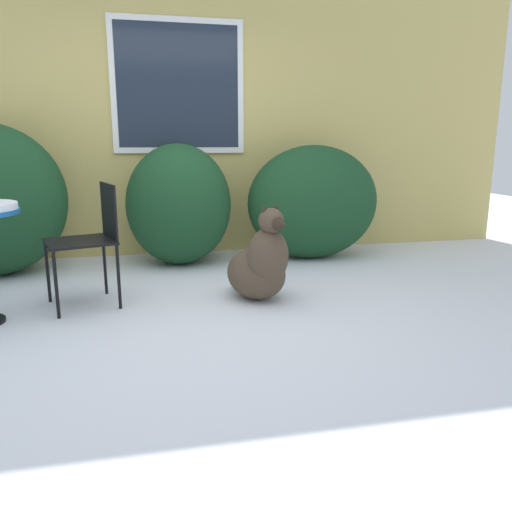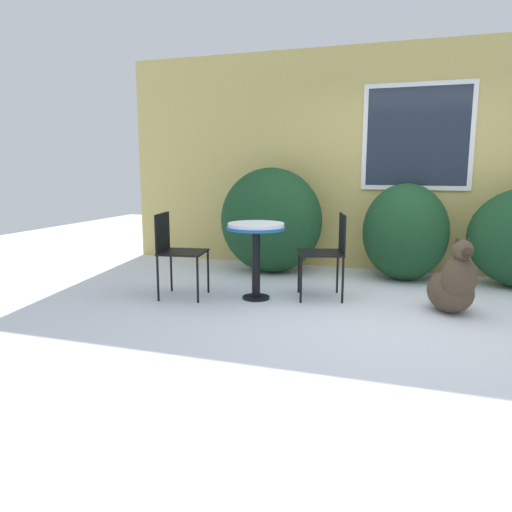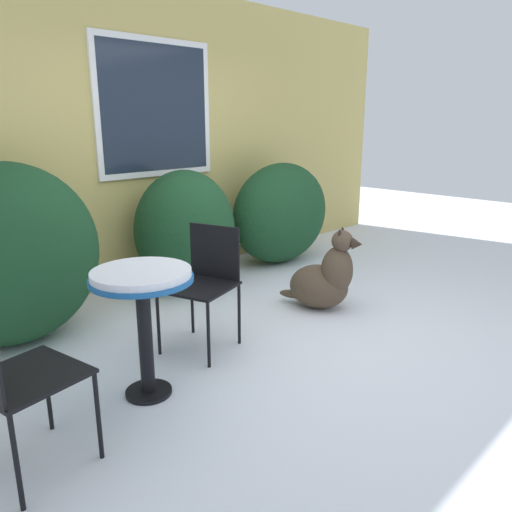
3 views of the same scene
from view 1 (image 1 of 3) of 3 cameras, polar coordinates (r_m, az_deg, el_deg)
The scene contains 6 objects.
ground_plane at distance 3.58m, azimuth -7.66°, elevation -6.98°, with size 16.00×16.00×0.00m, color white.
house_wall at distance 5.57m, azimuth -10.08°, elevation 15.67°, with size 8.00×0.10×2.97m.
shrub_middle at distance 5.06m, azimuth -8.79°, elevation 5.80°, with size 1.04×0.93×1.20m.
shrub_right at distance 5.30m, azimuth 6.55°, elevation 6.08°, with size 1.40×0.78×1.19m.
patio_chair_near_table at distance 3.92m, azimuth -18.42°, elevation 2.22°, with size 0.58×0.58×0.91m.
dog at distance 3.87m, azimuth 0.47°, elevation -1.15°, with size 0.59×0.73×0.76m.
Camera 1 is at (-0.25, -3.36, 1.21)m, focal length 35.00 mm.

